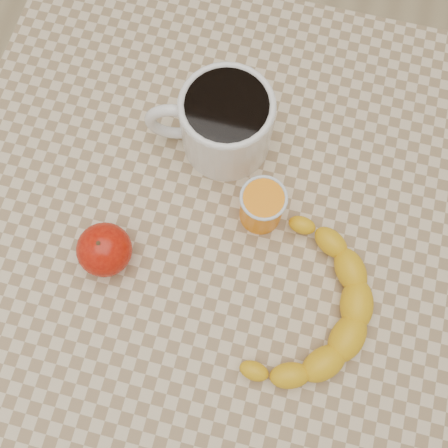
% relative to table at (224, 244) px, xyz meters
% --- Properties ---
extents(ground, '(3.00, 3.00, 0.00)m').
position_rel_table_xyz_m(ground, '(0.00, 0.00, -0.66)').
color(ground, tan).
rests_on(ground, ground).
extents(table, '(0.80, 0.80, 0.75)m').
position_rel_table_xyz_m(table, '(0.00, 0.00, 0.00)').
color(table, '#CEB792').
rests_on(table, ground).
extents(coffee_mug, '(0.19, 0.15, 0.11)m').
position_rel_table_xyz_m(coffee_mug, '(-0.03, 0.13, 0.14)').
color(coffee_mug, white).
rests_on(coffee_mug, table).
extents(orange_juice_glass, '(0.06, 0.06, 0.07)m').
position_rel_table_xyz_m(orange_juice_glass, '(0.04, 0.03, 0.12)').
color(orange_juice_glass, orange).
rests_on(orange_juice_glass, table).
extents(apple, '(0.09, 0.09, 0.07)m').
position_rel_table_xyz_m(apple, '(-0.14, -0.08, 0.12)').
color(apple, '#900B04').
rests_on(apple, table).
extents(banana, '(0.32, 0.36, 0.04)m').
position_rel_table_xyz_m(banana, '(0.13, -0.08, 0.11)').
color(banana, gold).
rests_on(banana, table).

